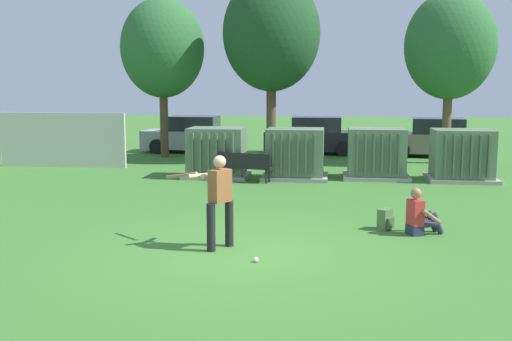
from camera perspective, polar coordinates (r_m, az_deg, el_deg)
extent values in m
plane|color=#3D752D|center=(11.11, -1.48, -7.67)|extent=(96.00, 96.00, 0.00)
cube|color=beige|center=(23.35, -17.76, 2.76)|extent=(4.80, 0.12, 2.00)
cube|color=#9E9B93|center=(19.98, -3.67, -0.43)|extent=(2.10, 1.70, 0.12)
cube|color=#607A5B|center=(19.88, -3.69, 1.88)|extent=(1.80, 1.40, 1.50)
cube|color=#52684E|center=(19.27, -5.98, 1.66)|extent=(0.06, 0.12, 1.27)
cube|color=#52684E|center=(19.22, -5.24, 1.65)|extent=(0.06, 0.12, 1.27)
cube|color=#52684E|center=(19.16, -4.49, 1.64)|extent=(0.06, 0.12, 1.27)
cube|color=#52684E|center=(19.11, -3.75, 1.63)|extent=(0.06, 0.12, 1.27)
cube|color=#52684E|center=(19.06, -2.99, 1.62)|extent=(0.06, 0.12, 1.27)
cube|color=#52684E|center=(19.02, -2.24, 1.61)|extent=(0.06, 0.12, 1.27)
cube|color=#9E9B93|center=(19.63, 3.69, -0.58)|extent=(2.10, 1.70, 0.12)
cube|color=#607A5B|center=(19.53, 3.71, 1.77)|extent=(1.80, 1.40, 1.50)
cube|color=#52684E|center=(18.83, 1.63, 1.54)|extent=(0.06, 0.12, 1.27)
cube|color=#52684E|center=(18.80, 2.40, 1.53)|extent=(0.06, 0.12, 1.27)
cube|color=#52684E|center=(18.78, 3.18, 1.52)|extent=(0.06, 0.12, 1.27)
cube|color=#52684E|center=(18.77, 3.96, 1.51)|extent=(0.06, 0.12, 1.27)
cube|color=#52684E|center=(18.75, 4.73, 1.49)|extent=(0.06, 0.12, 1.27)
cube|color=#52684E|center=(18.74, 5.51, 1.48)|extent=(0.06, 0.12, 1.27)
cube|color=#9E9B93|center=(20.05, 11.19, -0.54)|extent=(2.10, 1.70, 0.12)
cube|color=#607A5B|center=(19.94, 11.25, 1.76)|extent=(1.80, 1.40, 1.50)
cube|color=#52684E|center=(19.15, 9.50, 1.55)|extent=(0.06, 0.12, 1.27)
cube|color=#52684E|center=(19.16, 10.27, 1.53)|extent=(0.06, 0.12, 1.27)
cube|color=#52684E|center=(19.18, 11.03, 1.52)|extent=(0.06, 0.12, 1.27)
cube|color=#52684E|center=(19.20, 11.79, 1.50)|extent=(0.06, 0.12, 1.27)
cube|color=#52684E|center=(19.22, 12.54, 1.49)|extent=(0.06, 0.12, 1.27)
cube|color=#52684E|center=(19.25, 13.30, 1.47)|extent=(0.06, 0.12, 1.27)
cube|color=#9E9B93|center=(20.24, 18.68, -0.73)|extent=(2.10, 1.70, 0.12)
cube|color=#607A5B|center=(20.14, 18.78, 1.55)|extent=(1.80, 1.40, 1.50)
cube|color=#52684E|center=(19.28, 17.37, 1.33)|extent=(0.06, 0.12, 1.27)
cube|color=#52684E|center=(19.33, 18.11, 1.32)|extent=(0.06, 0.12, 1.27)
cube|color=#52684E|center=(19.38, 18.85, 1.30)|extent=(0.06, 0.12, 1.27)
cube|color=#52684E|center=(19.43, 19.59, 1.28)|extent=(0.06, 0.12, 1.27)
cube|color=#52684E|center=(19.48, 20.32, 1.26)|extent=(0.06, 0.12, 1.27)
cube|color=#52684E|center=(19.54, 21.05, 1.25)|extent=(0.06, 0.12, 1.27)
cube|color=black|center=(18.94, -1.06, 0.31)|extent=(1.84, 0.82, 0.05)
cube|color=black|center=(18.74, -1.27, 0.98)|extent=(1.76, 0.47, 0.44)
cylinder|color=black|center=(19.40, -2.99, -0.23)|extent=(0.06, 0.06, 0.42)
cylinder|color=black|center=(18.83, 1.26, -0.47)|extent=(0.06, 0.06, 0.42)
cylinder|color=black|center=(19.15, -3.34, -0.34)|extent=(0.06, 0.06, 0.42)
cylinder|color=black|center=(18.57, 0.96, -0.59)|extent=(0.06, 0.06, 0.42)
cylinder|color=black|center=(11.08, -4.25, -5.38)|extent=(0.16, 0.16, 0.88)
cylinder|color=black|center=(11.41, -2.53, -4.96)|extent=(0.16, 0.16, 0.88)
cube|color=brown|center=(11.10, -3.41, -1.45)|extent=(0.42, 0.47, 0.60)
sphere|color=tan|center=(11.03, -3.43, 0.83)|extent=(0.23, 0.23, 0.23)
cylinder|color=tan|center=(11.27, -5.10, -0.49)|extent=(0.49, 0.40, 0.09)
cylinder|color=tan|center=(11.40, -4.45, -0.39)|extent=(0.22, 0.55, 0.09)
cylinder|color=#A5723F|center=(11.84, -7.07, -0.47)|extent=(0.74, 0.52, 0.21)
sphere|color=#A5723F|center=(11.52, -5.66, -0.32)|extent=(0.08, 0.08, 0.08)
sphere|color=white|center=(10.48, 0.00, -8.38)|extent=(0.09, 0.09, 0.09)
cube|color=#282D4C|center=(12.74, 14.69, -5.41)|extent=(0.35, 0.41, 0.20)
cube|color=red|center=(12.66, 14.75, -3.83)|extent=(0.34, 0.42, 0.52)
sphere|color=#9E7051|center=(12.59, 14.82, -2.09)|extent=(0.22, 0.22, 0.22)
cylinder|color=#282D4C|center=(12.91, 15.36, -4.72)|extent=(0.47, 0.29, 0.13)
cylinder|color=#282D4C|center=(13.02, 16.22, -4.62)|extent=(0.32, 0.22, 0.46)
cylinder|color=#282D4C|center=(12.74, 15.82, -4.90)|extent=(0.47, 0.29, 0.13)
cylinder|color=#282D4C|center=(12.85, 16.68, -4.80)|extent=(0.32, 0.22, 0.46)
cylinder|color=#9E7051|center=(12.97, 15.08, -3.75)|extent=(0.41, 0.23, 0.32)
cylinder|color=#9E7051|center=(12.59, 16.14, -4.15)|extent=(0.41, 0.23, 0.32)
cube|color=#4C723F|center=(13.02, 12.03, -4.49)|extent=(0.35, 0.38, 0.44)
cube|color=#3D5B33|center=(12.97, 12.52, -4.86)|extent=(0.18, 0.22, 0.22)
cylinder|color=brown|center=(25.57, -8.63, 4.35)|extent=(0.34, 0.34, 2.77)
ellipsoid|color=#2D6633|center=(25.56, -8.78, 11.32)|extent=(3.41, 3.41, 4.05)
cylinder|color=brown|center=(24.06, 1.43, 4.57)|extent=(0.38, 0.38, 3.08)
ellipsoid|color=#1E4723|center=(24.10, 1.46, 12.79)|extent=(3.79, 3.79, 4.50)
cylinder|color=brown|center=(24.39, 17.47, 3.87)|extent=(0.34, 0.34, 2.75)
ellipsoid|color=#2D6633|center=(24.37, 17.78, 11.12)|extent=(3.39, 3.39, 4.02)
cube|color=#B2B2B7|center=(27.35, -6.16, 2.94)|extent=(4.26, 1.86, 0.80)
cube|color=#262B33|center=(27.26, -5.87, 4.44)|extent=(2.16, 1.64, 0.64)
cylinder|color=black|center=(26.95, -9.30, 2.25)|extent=(0.65, 0.24, 0.64)
cylinder|color=black|center=(28.56, -8.21, 2.60)|extent=(0.65, 0.24, 0.64)
cylinder|color=black|center=(26.23, -3.90, 2.18)|extent=(0.65, 0.24, 0.64)
cylinder|color=black|center=(27.88, -3.10, 2.53)|extent=(0.65, 0.24, 0.64)
cube|color=black|center=(26.76, 5.39, 2.84)|extent=(4.22, 1.74, 0.80)
cube|color=#262B33|center=(26.70, 5.73, 4.37)|extent=(2.11, 1.58, 0.64)
cylinder|color=black|center=(26.00, 2.46, 2.14)|extent=(0.64, 0.23, 0.64)
cylinder|color=black|center=(27.69, 2.73, 2.50)|extent=(0.64, 0.23, 0.64)
cylinder|color=black|center=(25.94, 8.21, 2.05)|extent=(0.64, 0.23, 0.64)
cylinder|color=black|center=(27.63, 8.13, 2.41)|extent=(0.64, 0.23, 0.64)
cube|color=gray|center=(26.62, 16.39, 2.51)|extent=(4.37, 2.17, 0.80)
cube|color=#262B33|center=(26.57, 16.78, 4.05)|extent=(2.27, 1.79, 0.64)
cylinder|color=black|center=(25.77, 13.56, 1.86)|extent=(0.66, 0.29, 0.64)
cylinder|color=black|center=(27.46, 13.59, 2.23)|extent=(0.66, 0.29, 0.64)
cylinder|color=black|center=(25.89, 19.33, 1.66)|extent=(0.66, 0.29, 0.64)
cylinder|color=black|center=(27.57, 19.01, 2.04)|extent=(0.66, 0.29, 0.64)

